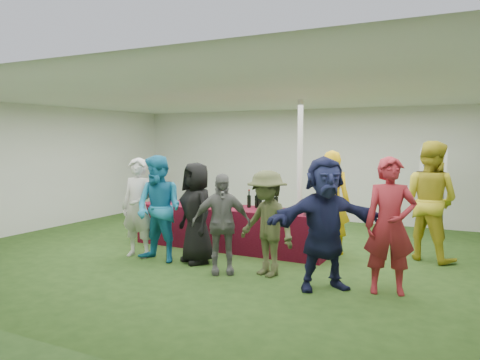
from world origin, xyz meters
The scene contains 18 objects.
ground centered at (0.00, 0.00, 0.00)m, with size 60.00×60.00×0.00m, color #284719.
tent centered at (0.50, 1.20, 1.35)m, with size 10.00×10.00×10.00m.
serving_table centered at (-0.49, 0.29, 0.38)m, with size 3.60×0.80×0.75m, color #5B0D1D.
wine_bottles centered at (0.08, 0.44, 0.87)m, with size 0.59×0.11×0.32m.
wine_glasses centered at (-0.92, 0.03, 0.86)m, with size 2.75×0.12×0.16m.
water_bottle centered at (-0.52, 0.37, 0.85)m, with size 0.07×0.07×0.23m.
bar_towel centered at (0.98, 0.34, 0.77)m, with size 0.25×0.18×0.03m, color white.
dump_bucket centered at (1.12, 0.07, 0.84)m, with size 0.27×0.27×0.18m, color slate.
wine_list_sign centered at (2.67, 2.78, 1.32)m, with size 0.50×0.03×1.80m.
staff_pourer centered at (1.23, 0.76, 0.89)m, with size 0.65×0.43×1.78m, color #E9B111.
staff_back centered at (2.77, 1.08, 0.97)m, with size 0.95×0.74×1.95m, color gold.
customer_0 centered at (-1.58, -0.92, 0.83)m, with size 0.61×0.40×1.66m, color silver.
customer_1 centered at (-1.07, -1.02, 0.86)m, with size 0.83×0.65×1.71m, color teal.
customer_2 centered at (-0.51, -0.80, 0.80)m, with size 0.78×0.51×1.61m, color black.
customer_3 centered at (0.14, -1.14, 0.74)m, with size 0.86×0.36×1.48m, color slate.
customer_4 centered at (0.79, -0.95, 0.76)m, with size 0.99×0.57×1.53m, color #474C2A.
customer_5 centered at (1.70, -1.16, 0.88)m, with size 1.62×0.52×1.75m, color #181D42.
customer_6 centered at (2.49, -0.95, 0.88)m, with size 0.64×0.42×1.75m, color maroon.
Camera 1 is at (3.47, -7.03, 1.97)m, focal length 35.00 mm.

